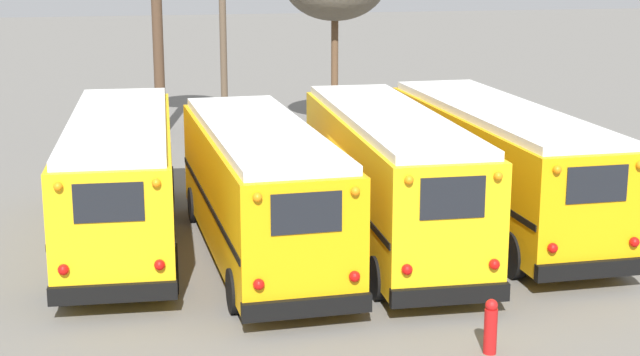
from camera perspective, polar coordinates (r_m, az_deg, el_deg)
The scene contains 7 objects.
ground_plane at distance 24.24m, azimuth 0.04°, elevation -3.83°, with size 160.00×160.00×0.00m, color #66635E.
school_bus_0 at distance 24.20m, azimuth -11.53°, elevation 0.12°, with size 2.97×10.26×3.17m.
school_bus_1 at distance 22.80m, azimuth -3.48°, elevation -0.54°, with size 2.90×9.67×3.14m.
school_bus_2 at distance 23.70m, azimuth 4.03°, elevation 0.19°, with size 2.68×10.06×3.29m.
school_bus_3 at distance 25.66m, azimuth 10.27°, elevation 0.93°, with size 2.79×10.55×3.17m.
utility_pole at distance 36.04m, azimuth -5.67°, elevation 8.54°, with size 1.80×0.25×7.89m.
fire_hydrant at distance 18.06m, azimuth 9.90°, elevation -8.49°, with size 0.24×0.24×1.03m.
Camera 1 is at (-4.71, -22.65, 7.23)m, focal length 55.00 mm.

